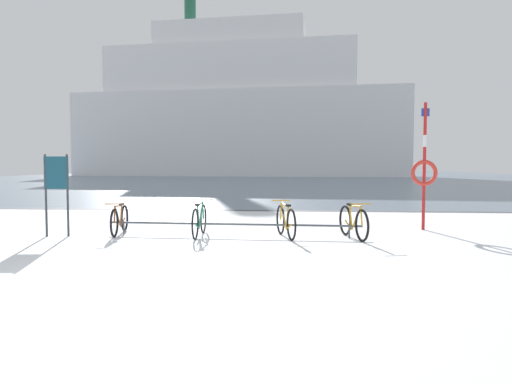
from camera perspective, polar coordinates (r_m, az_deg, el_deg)
ground at (r=61.24m, az=2.43°, el=1.67°), size 80.00×132.00×0.08m
bike_rack at (r=11.22m, az=-2.75°, el=-3.89°), size 5.95×0.33×0.31m
bicycle_0 at (r=11.98m, az=-15.94°, el=-3.18°), size 0.46×1.67×0.78m
bicycle_1 at (r=11.24m, az=-6.75°, el=-3.35°), size 0.46×1.77×0.84m
bicycle_2 at (r=11.03m, az=3.55°, el=-3.48°), size 0.59×1.65×0.83m
bicycle_3 at (r=11.06m, az=11.51°, el=-3.53°), size 0.58×1.66×0.83m
info_sign at (r=12.01m, az=-22.68°, el=1.21°), size 0.55×0.11×1.91m
rescue_post at (r=12.96m, az=19.40°, el=2.60°), size 0.67×0.10×3.25m
ferry_ship at (r=71.84m, az=-2.42°, el=9.41°), size 49.29×13.71×27.88m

